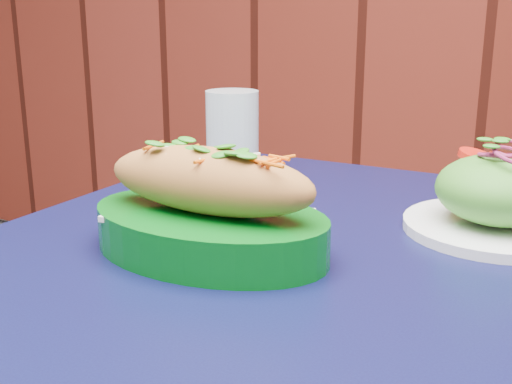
% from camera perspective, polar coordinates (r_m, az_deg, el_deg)
% --- Properties ---
extents(cafe_table, '(0.80, 0.80, 0.75)m').
position_cam_1_polar(cafe_table, '(0.75, 7.13, -11.49)').
color(cafe_table, black).
rests_on(cafe_table, ground).
extents(banh_mi_basket, '(0.27, 0.18, 0.12)m').
position_cam_1_polar(banh_mi_basket, '(0.68, -4.20, -1.54)').
color(banh_mi_basket, '#035A12').
rests_on(banh_mi_basket, cafe_table).
extents(salad_plate, '(0.21, 0.21, 0.11)m').
position_cam_1_polar(salad_plate, '(0.80, 20.76, -0.43)').
color(salad_plate, white).
rests_on(salad_plate, cafe_table).
extents(water_glass, '(0.08, 0.08, 0.13)m').
position_cam_1_polar(water_glass, '(1.01, -2.11, 5.21)').
color(water_glass, silver).
rests_on(water_glass, cafe_table).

